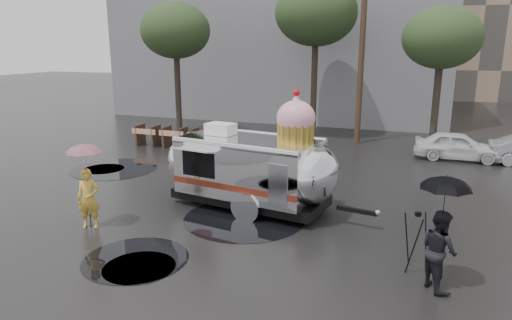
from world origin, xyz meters
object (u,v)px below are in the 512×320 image
at_px(airstream_trailer, 252,166).
at_px(person_right, 439,250).
at_px(tripod, 416,237).
at_px(person_left, 89,199).

xyz_separation_m(airstream_trailer, person_right, (5.15, -3.21, -0.47)).
distance_m(airstream_trailer, tripod, 5.38).
bearing_deg(person_right, tripod, 1.01).
bearing_deg(person_right, airstream_trailer, 25.53).
xyz_separation_m(person_left, tripod, (8.26, 0.44, -0.04)).
distance_m(airstream_trailer, person_right, 6.09).
bearing_deg(tripod, person_right, -80.20).
bearing_deg(airstream_trailer, person_left, -130.71).
bearing_deg(tripod, person_left, 159.22).
bearing_deg(person_left, airstream_trailer, 16.46).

